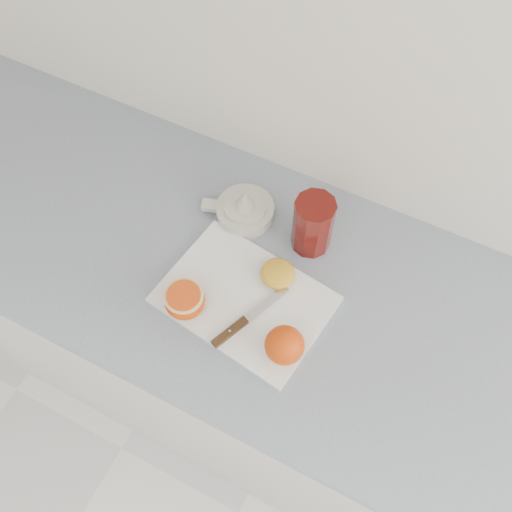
% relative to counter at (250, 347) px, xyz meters
% --- Properties ---
extents(counter, '(2.46, 0.64, 0.89)m').
position_rel_counter_xyz_m(counter, '(0.00, 0.00, 0.00)').
color(counter, silver).
rests_on(counter, ground).
extents(cutting_board, '(0.37, 0.29, 0.01)m').
position_rel_counter_xyz_m(cutting_board, '(0.02, -0.06, 0.45)').
color(cutting_board, white).
rests_on(cutting_board, counter).
extents(whole_orange, '(0.08, 0.08, 0.08)m').
position_rel_counter_xyz_m(whole_orange, '(0.15, -0.14, 0.49)').
color(whole_orange, '#CF3900').
rests_on(whole_orange, cutting_board).
extents(half_orange, '(0.08, 0.08, 0.05)m').
position_rel_counter_xyz_m(half_orange, '(-0.08, -0.14, 0.48)').
color(half_orange, '#CF3900').
rests_on(half_orange, cutting_board).
extents(squeezed_shell, '(0.07, 0.07, 0.03)m').
position_rel_counter_xyz_m(squeezed_shell, '(0.06, 0.01, 0.47)').
color(squeezed_shell, gold).
rests_on(squeezed_shell, cutting_board).
extents(paring_knife, '(0.09, 0.19, 0.01)m').
position_rel_counter_xyz_m(paring_knife, '(0.04, -0.13, 0.46)').
color(paring_knife, '#452911').
rests_on(paring_knife, cutting_board).
extents(citrus_juicer, '(0.17, 0.13, 0.09)m').
position_rel_counter_xyz_m(citrus_juicer, '(-0.08, 0.13, 0.47)').
color(citrus_juicer, silver).
rests_on(citrus_juicer, counter).
extents(red_tumbler, '(0.09, 0.09, 0.15)m').
position_rel_counter_xyz_m(red_tumbler, '(0.09, 0.13, 0.51)').
color(red_tumbler, '#5C0E0A').
rests_on(red_tumbler, counter).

